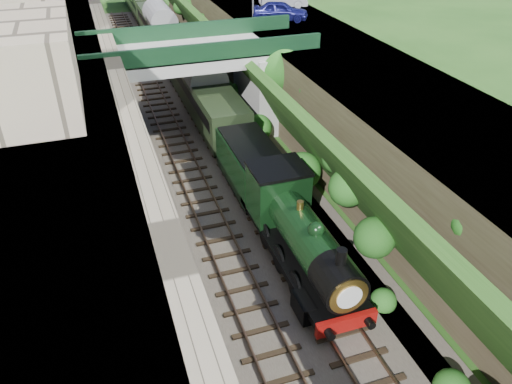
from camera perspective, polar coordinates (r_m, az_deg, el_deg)
trackbed at (r=35.10m, az=-5.39°, el=4.68°), size 10.00×90.00×0.20m
retaining_wall at (r=32.99m, az=-15.08°, el=8.36°), size 1.00×90.00×7.00m
street_plateau_left at (r=33.03m, az=-21.12°, el=7.29°), size 6.00×90.00×7.00m
street_plateau_right at (r=36.94m, az=9.06°, el=11.01°), size 8.00×90.00×6.25m
embankment_slope at (r=33.43m, az=3.67°, el=8.18°), size 4.33×90.00×6.36m
track_left at (r=34.70m, az=-8.61°, el=4.37°), size 2.50×90.00×0.20m
track_right at (r=35.29m, az=-3.51°, el=5.19°), size 2.50×90.00×0.20m
road_bridge at (r=37.32m, az=-5.81°, el=13.02°), size 16.00×6.40×7.25m
building_near at (r=25.59m, az=-24.51°, el=12.95°), size 4.00×8.00×4.00m
tree at (r=36.66m, az=2.72°, el=13.73°), size 3.60×3.80×6.60m
car_blue at (r=43.73m, az=2.82°, el=19.99°), size 4.84×3.52×1.53m
locomotive at (r=23.85m, az=5.03°, el=-4.92°), size 3.10×10.22×3.83m
tender at (r=29.75m, az=-0.55°, el=2.77°), size 2.70×6.00×3.05m
coach_front at (r=40.65m, az=-6.27°, el=11.58°), size 2.90×18.00×3.70m
coach_middle at (r=58.35m, az=-10.78°, el=17.60°), size 2.90×18.00×3.70m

